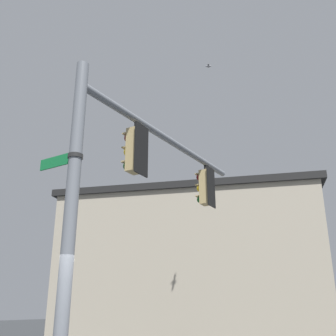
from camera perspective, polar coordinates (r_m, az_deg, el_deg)
name	(u,v)px	position (r m, az deg, el deg)	size (l,w,h in m)	color
signal_pole	(70,217)	(7.29, -13.85, -6.84)	(0.24, 0.24, 6.33)	slate
mast_arm	(170,140)	(10.57, 0.23, 3.98)	(0.18, 0.18, 6.62)	slate
traffic_light_nearest_pole	(134,150)	(9.15, -4.85, 2.53)	(0.54, 0.49, 1.31)	black
traffic_light_mid_inner	(205,187)	(12.00, 5.37, -2.79)	(0.54, 0.49, 1.31)	black
street_name_sign	(66,159)	(7.78, -14.47, 1.25)	(0.28, 1.09, 0.22)	#147238
bird_flying	(208,66)	(14.26, 5.83, 14.36)	(0.33, 0.22, 0.11)	gray
storefront_building	(194,268)	(19.33, 3.72, -14.21)	(9.86, 13.12, 6.71)	#A89E89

